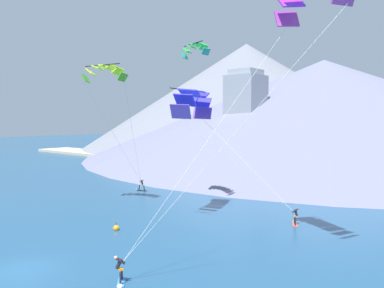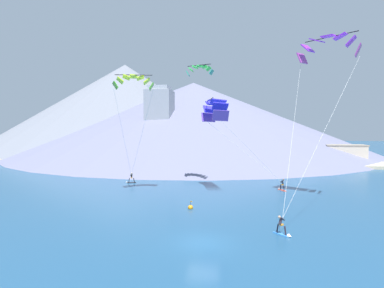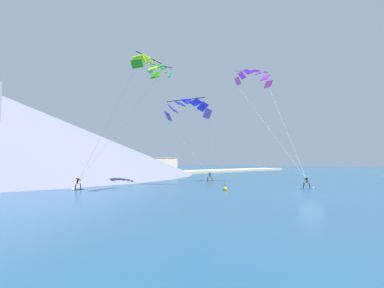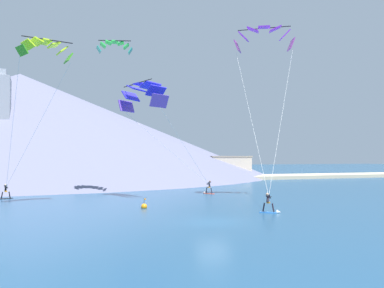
{
  "view_description": "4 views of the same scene",
  "coord_description": "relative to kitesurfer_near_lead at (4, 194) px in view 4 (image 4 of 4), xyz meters",
  "views": [
    {
      "loc": [
        23.8,
        -10.96,
        9.79
      ],
      "look_at": [
        -1.59,
        18.9,
        7.3
      ],
      "focal_mm": 35.0,
      "sensor_mm": 36.0,
      "label": 1
    },
    {
      "loc": [
        2.92,
        -22.9,
        9.06
      ],
      "look_at": [
        -3.17,
        13.96,
        7.04
      ],
      "focal_mm": 28.0,
      "sensor_mm": 36.0,
      "label": 2
    },
    {
      "loc": [
        -33.06,
        -12.96,
        3.6
      ],
      "look_at": [
        -2.13,
        15.77,
        6.08
      ],
      "focal_mm": 28.0,
      "sensor_mm": 36.0,
      "label": 3
    },
    {
      "loc": [
        -12.35,
        -28.36,
        4.7
      ],
      "look_at": [
        3.67,
        14.01,
        6.05
      ],
      "focal_mm": 40.0,
      "sensor_mm": 36.0,
      "label": 4
    }
  ],
  "objects": [
    {
      "name": "ground_plane",
      "position": [
        15.1,
        -23.71,
        -0.51
      ],
      "size": [
        400.0,
        400.0,
        0.0
      ],
      "primitive_type": "plane",
      "color": "navy"
    },
    {
      "name": "kitesurfer_near_lead",
      "position": [
        0.0,
        0.0,
        0.0
      ],
      "size": [
        1.78,
        0.82,
        1.73
      ],
      "color": "black",
      "rests_on": "ground"
    },
    {
      "name": "kitesurfer_near_trail",
      "position": [
        21.57,
        -20.9,
        0.04
      ],
      "size": [
        1.53,
        1.5,
        1.77
      ],
      "color": "#337FDB",
      "rests_on": "ground"
    },
    {
      "name": "kitesurfer_mid_center",
      "position": [
        23.85,
        -1.94,
        0.0
      ],
      "size": [
        1.19,
        1.72,
        1.75
      ],
      "color": "#E54C33",
      "rests_on": "ground"
    },
    {
      "name": "parafoil_kite_near_lead",
      "position": [
        3.98,
        -8.74,
        14.63
      ],
      "size": [
        6.4,
        10.37,
        14.68
      ],
      "color": "#369419"
    },
    {
      "name": "parafoil_kite_near_trail",
      "position": [
        27.96,
        -9.07,
        18.18
      ],
      "size": [
        9.82,
        14.16,
        18.56
      ],
      "color": "#A73C9D"
    },
    {
      "name": "parafoil_kite_mid_center",
      "position": [
        14.45,
        -5.66,
        11.24
      ],
      "size": [
        11.61,
        7.38,
        11.59
      ],
      "color": "#6741B6"
    },
    {
      "name": "parafoil_kite_distant_high_outer",
      "position": [
        11.85,
        -2.33,
        17.25
      ],
      "size": [
        4.22,
        1.61,
        1.51
      ],
      "color": "teal"
    },
    {
      "name": "race_marker_buoy",
      "position": [
        12.47,
        -14.04,
        -0.35
      ],
      "size": [
        0.56,
        0.56,
        1.02
      ],
      "color": "orange",
      "rests_on": "ground"
    },
    {
      "name": "shoreline_strip",
      "position": [
        15.1,
        28.78,
        -0.16
      ],
      "size": [
        180.0,
        10.0,
        0.7
      ],
      "primitive_type": "cube",
      "color": "#BCAD8E",
      "rests_on": "ground"
    },
    {
      "name": "shore_building_promenade_mid",
      "position": [
        6.27,
        30.54,
        2.6
      ],
      "size": [
        9.21,
        6.1,
        6.19
      ],
      "color": "beige",
      "rests_on": "ground"
    },
    {
      "name": "shore_building_quay_east",
      "position": [
        23.7,
        31.64,
        2.72
      ],
      "size": [
        6.78,
        4.89,
        6.43
      ],
      "color": "#A89E8E",
      "rests_on": "ground"
    },
    {
      "name": "shore_building_quay_west",
      "position": [
        43.69,
        33.37,
        1.94
      ],
      "size": [
        9.74,
        4.4,
        4.87
      ],
      "color": "beige",
      "rests_on": "ground"
    },
    {
      "name": "mountain_peak_west_ridge",
      "position": [
        -0.03,
        66.19,
        12.54
      ],
      "size": [
        126.83,
        126.83,
        26.1
      ],
      "color": "slate",
      "rests_on": "ground"
    }
  ]
}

